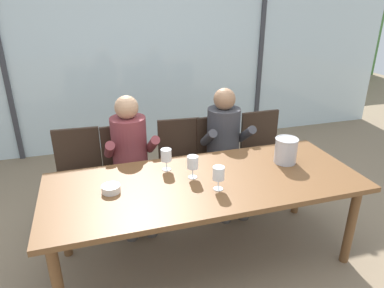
# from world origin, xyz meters

# --- Properties ---
(ground) EXTENTS (14.00, 14.00, 0.00)m
(ground) POSITION_xyz_m (0.00, 1.00, 0.00)
(ground) COLOR #847056
(window_glass_panel) EXTENTS (7.54, 0.03, 2.60)m
(window_glass_panel) POSITION_xyz_m (0.00, 2.53, 1.30)
(window_glass_panel) COLOR silver
(window_glass_panel) RESTS_ON ground
(window_mullion_left) EXTENTS (0.06, 0.06, 2.60)m
(window_mullion_left) POSITION_xyz_m (-1.70, 2.51, 1.30)
(window_mullion_left) COLOR #38383D
(window_mullion_left) RESTS_ON ground
(window_mullion_right) EXTENTS (0.06, 0.06, 2.60)m
(window_mullion_right) POSITION_xyz_m (1.70, 2.51, 1.30)
(window_mullion_right) COLOR #38383D
(window_mullion_right) RESTS_ON ground
(hillside_vineyard) EXTENTS (13.54, 2.40, 2.15)m
(hillside_vineyard) POSITION_xyz_m (0.00, 6.73, 1.07)
(hillside_vineyard) COLOR #477A38
(hillside_vineyard) RESTS_ON ground
(dining_table) EXTENTS (2.34, 0.93, 0.72)m
(dining_table) POSITION_xyz_m (0.00, 0.00, 0.65)
(dining_table) COLOR brown
(dining_table) RESTS_ON ground
(chair_near_curtain) EXTENTS (0.46, 0.46, 0.87)m
(chair_near_curtain) POSITION_xyz_m (-0.93, 0.90, 0.51)
(chair_near_curtain) COLOR #332319
(chair_near_curtain) RESTS_ON ground
(chair_left_of_center) EXTENTS (0.46, 0.46, 0.87)m
(chair_left_of_center) POSITION_xyz_m (-0.49, 0.86, 0.51)
(chair_left_of_center) COLOR #332319
(chair_left_of_center) RESTS_ON ground
(chair_center) EXTENTS (0.47, 0.47, 0.87)m
(chair_center) POSITION_xyz_m (0.05, 0.88, 0.51)
(chair_center) COLOR #332319
(chair_center) RESTS_ON ground
(chair_right_of_center) EXTENTS (0.47, 0.47, 0.87)m
(chair_right_of_center) POSITION_xyz_m (0.44, 0.86, 0.51)
(chair_right_of_center) COLOR #332319
(chair_right_of_center) RESTS_ON ground
(chair_near_window_right) EXTENTS (0.45, 0.45, 0.87)m
(chair_near_window_right) POSITION_xyz_m (0.94, 0.87, 0.51)
(chair_near_window_right) COLOR #332319
(chair_near_window_right) RESTS_ON ground
(person_maroon_top) EXTENTS (0.47, 0.62, 1.19)m
(person_maroon_top) POSITION_xyz_m (-0.46, 0.74, 0.68)
(person_maroon_top) COLOR brown
(person_maroon_top) RESTS_ON ground
(person_charcoal_jacket) EXTENTS (0.47, 0.62, 1.19)m
(person_charcoal_jacket) POSITION_xyz_m (0.46, 0.74, 0.68)
(person_charcoal_jacket) COLOR #38383D
(person_charcoal_jacket) RESTS_ON ground
(ice_bucket_primary) EXTENTS (0.19, 0.19, 0.21)m
(ice_bucket_primary) POSITION_xyz_m (0.72, 0.10, 0.83)
(ice_bucket_primary) COLOR #B7B7BC
(ice_bucket_primary) RESTS_ON dining_table
(tasting_bowl) EXTENTS (0.13, 0.13, 0.05)m
(tasting_bowl) POSITION_xyz_m (-0.68, 0.03, 0.75)
(tasting_bowl) COLOR silver
(tasting_bowl) RESTS_ON dining_table
(wine_glass_by_left_taster) EXTENTS (0.08, 0.08, 0.17)m
(wine_glass_by_left_taster) POSITION_xyz_m (0.04, -0.15, 0.84)
(wine_glass_by_left_taster) COLOR silver
(wine_glass_by_left_taster) RESTS_ON dining_table
(wine_glass_near_bucket) EXTENTS (0.08, 0.08, 0.17)m
(wine_glass_near_bucket) POSITION_xyz_m (-0.08, 0.07, 0.84)
(wine_glass_near_bucket) COLOR silver
(wine_glass_near_bucket) RESTS_ON dining_table
(wine_glass_center_pour) EXTENTS (0.08, 0.08, 0.17)m
(wine_glass_center_pour) POSITION_xyz_m (-0.24, 0.25, 0.84)
(wine_glass_center_pour) COLOR silver
(wine_glass_center_pour) RESTS_ON dining_table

